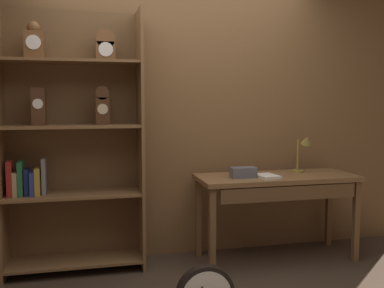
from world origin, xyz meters
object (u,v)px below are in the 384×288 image
bookshelf (70,141)px  open_repair_manual (267,176)px  workbench (278,186)px  desk_lamp (303,150)px  toolbox_small (243,172)px

bookshelf → open_repair_manual: bearing=-9.1°
workbench → desk_lamp: (0.30, 0.11, 0.30)m
desk_lamp → toolbox_small: (-0.63, -0.14, -0.16)m
bookshelf → workbench: 1.83m
toolbox_small → open_repair_manual: toolbox_small is taller
bookshelf → open_repair_manual: 1.69m
workbench → open_repair_manual: size_ratio=6.46×
workbench → open_repair_manual: open_repair_manual is taller
workbench → desk_lamp: desk_lamp is taller
toolbox_small → open_repair_manual: size_ratio=0.99×
workbench → desk_lamp: size_ratio=3.97×
bookshelf → workbench: size_ratio=1.53×
desk_lamp → open_repair_manual: 0.51m
bookshelf → desk_lamp: bookshelf is taller
desk_lamp → workbench: bearing=-159.0°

